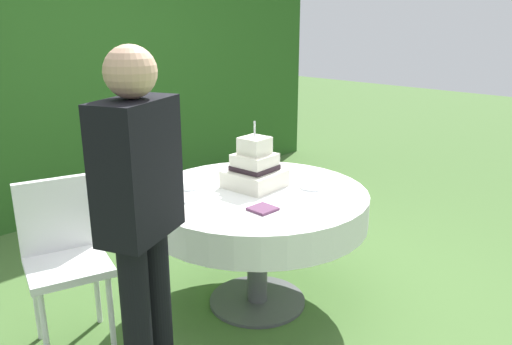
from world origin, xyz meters
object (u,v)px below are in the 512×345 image
Objects in this scene: serving_plate_near at (188,187)px; standing_person at (141,217)px; cake_table at (257,207)px; garden_chair at (64,248)px; wedding_cake at (255,169)px; serving_plate_left at (311,187)px; napkin_stack at (263,209)px; serving_plate_far at (180,199)px.

serving_plate_near is 0.97m from standing_person.
garden_chair is at bearing 153.57° from cake_table.
serving_plate_left is at bearing -52.67° from wedding_cake.
cake_table is 0.23m from wedding_cake.
wedding_cake is (0.05, 0.07, 0.21)m from cake_table.
napkin_stack is 0.08× the size of standing_person.
serving_plate_left is (0.50, -0.53, 0.00)m from serving_plate_near.
standing_person reaches higher than garden_chair.
serving_plate_left is (0.67, -0.39, 0.00)m from serving_plate_far.
standing_person is at bearing -139.56° from serving_plate_far.
serving_plate_far is at bearing 154.08° from cake_table.
wedding_cake is at bearing 127.33° from serving_plate_left.
garden_chair reaches higher than napkin_stack.
wedding_cake is at bearing -15.01° from serving_plate_far.
serving_plate_near is 0.08× the size of standing_person.
cake_table is 10.08× the size of napkin_stack.
wedding_cake is 0.49m from serving_plate_far.
serving_plate_near is 1.04× the size of napkin_stack.
serving_plate_near is at bearing -11.49° from garden_chair.
standing_person reaches higher than serving_plate_near.
napkin_stack is (-0.20, -0.23, 0.11)m from cake_table.
serving_plate_near is 0.73m from serving_plate_left.
cake_table is 1.44× the size of garden_chair.
standing_person reaches higher than wedding_cake.
standing_person is (-1.02, -0.35, 0.09)m from wedding_cake.
serving_plate_far is 1.10× the size of napkin_stack.
wedding_cake is 1.13m from garden_chair.
napkin_stack is at bearing -42.88° from garden_chair.
serving_plate_near is 0.56m from napkin_stack.
garden_chair is at bearing 158.33° from wedding_cake.
cake_table is at bearing 143.15° from serving_plate_left.
serving_plate_left is 0.46m from napkin_stack.
standing_person is (-0.56, -0.48, 0.20)m from serving_plate_far.
napkin_stack is 0.14× the size of garden_chair.
napkin_stack is at bearing -64.10° from serving_plate_far.
serving_plate_far is 1.03× the size of serving_plate_left.
napkin_stack is at bearing -129.88° from wedding_cake.
serving_plate_far is 0.65m from garden_chair.
serving_plate_left is at bearing -36.85° from cake_table.
wedding_cake reaches higher than serving_plate_near.
serving_plate_left is at bearing 4.02° from standing_person.
cake_table is 9.46× the size of serving_plate_left.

